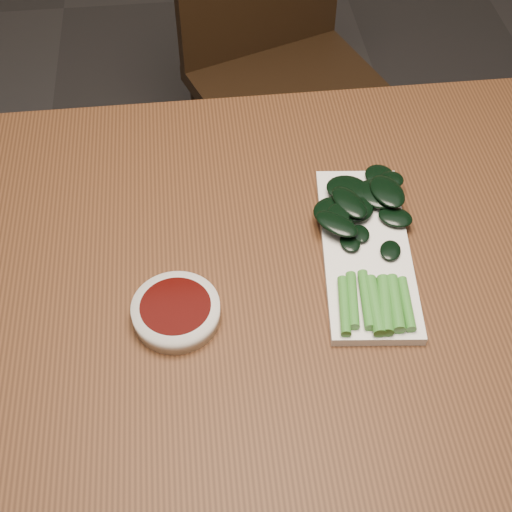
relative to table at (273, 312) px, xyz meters
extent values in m
plane|color=#2C2A2A|center=(0.00, 0.00, -0.68)|extent=(6.00, 6.00, 0.00)
cube|color=#492915|center=(0.00, 0.00, 0.05)|extent=(1.40, 0.80, 0.04)
cube|color=black|center=(0.16, 0.80, -0.25)|extent=(0.55, 0.55, 0.04)
cylinder|color=black|center=(0.05, 0.57, -0.47)|extent=(0.04, 0.04, 0.41)
cylinder|color=black|center=(0.39, 0.69, -0.47)|extent=(0.04, 0.04, 0.41)
cylinder|color=black|center=(-0.07, 0.91, -0.47)|extent=(0.04, 0.04, 0.41)
cylinder|color=black|center=(0.27, 1.04, -0.47)|extent=(0.04, 0.04, 0.41)
cylinder|color=white|center=(-0.13, -0.05, 0.08)|extent=(0.11, 0.11, 0.03)
cylinder|color=#3D0805|center=(-0.13, -0.05, 0.10)|extent=(0.09, 0.09, 0.00)
cube|color=white|center=(0.13, 0.03, 0.08)|extent=(0.15, 0.31, 0.01)
cylinder|color=#3B822D|center=(0.08, -0.07, 0.09)|extent=(0.03, 0.09, 0.01)
cylinder|color=#3B822D|center=(0.09, -0.06, 0.09)|extent=(0.03, 0.09, 0.01)
cylinder|color=#3B822D|center=(0.11, -0.06, 0.09)|extent=(0.02, 0.09, 0.01)
cylinder|color=#3B822D|center=(0.12, -0.07, 0.09)|extent=(0.02, 0.09, 0.02)
cylinder|color=#3B822D|center=(0.13, -0.07, 0.09)|extent=(0.03, 0.09, 0.02)
cylinder|color=#3B822D|center=(0.15, -0.07, 0.09)|extent=(0.03, 0.08, 0.02)
cylinder|color=#3B822D|center=(0.16, -0.07, 0.09)|extent=(0.02, 0.08, 0.01)
ellipsoid|color=black|center=(0.10, 0.08, 0.10)|extent=(0.05, 0.06, 0.01)
ellipsoid|color=black|center=(0.18, 0.12, 0.10)|extent=(0.06, 0.08, 0.01)
ellipsoid|color=black|center=(0.12, 0.10, 0.10)|extent=(0.06, 0.08, 0.01)
ellipsoid|color=black|center=(0.12, 0.14, 0.10)|extent=(0.08, 0.08, 0.01)
ellipsoid|color=black|center=(0.18, 0.16, 0.09)|extent=(0.05, 0.06, 0.01)
ellipsoid|color=black|center=(0.13, 0.10, 0.09)|extent=(0.06, 0.07, 0.01)
ellipsoid|color=black|center=(0.09, 0.06, 0.10)|extent=(0.07, 0.07, 0.01)
ellipsoid|color=black|center=(0.19, 0.15, 0.10)|extent=(0.04, 0.04, 0.01)
ellipsoid|color=black|center=(0.18, 0.08, 0.09)|extent=(0.06, 0.06, 0.01)
ellipsoid|color=black|center=(0.10, 0.09, 0.10)|extent=(0.08, 0.08, 0.01)
ellipsoid|color=black|center=(0.10, 0.09, 0.10)|extent=(0.04, 0.05, 0.01)
ellipsoid|color=black|center=(0.16, 0.12, 0.10)|extent=(0.07, 0.08, 0.01)
ellipsoid|color=black|center=(0.16, 0.02, 0.09)|extent=(0.04, 0.04, 0.01)
ellipsoid|color=black|center=(0.13, 0.05, 0.09)|extent=(0.03, 0.03, 0.01)
ellipsoid|color=black|center=(0.12, 0.05, 0.09)|extent=(0.04, 0.04, 0.01)
ellipsoid|color=black|center=(0.11, 0.04, 0.09)|extent=(0.03, 0.04, 0.01)
camera|label=1|loc=(-0.09, -0.58, 0.83)|focal=50.00mm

